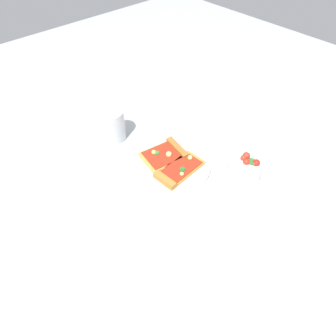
{
  "coord_description": "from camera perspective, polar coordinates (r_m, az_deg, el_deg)",
  "views": [
    {
      "loc": [
        -0.44,
        -0.49,
        0.67
      ],
      "look_at": [
        -0.03,
        -0.04,
        0.03
      ],
      "focal_mm": 32.21,
      "sensor_mm": 36.0,
      "label": 1
    }
  ],
  "objects": [
    {
      "name": "ground_plane",
      "position": [
        0.94,
        -0.34,
        0.98
      ],
      "size": [
        2.4,
        2.4,
        0.0
      ],
      "primitive_type": "plane",
      "color": "#B2B7BC",
      "rests_on": "ground"
    },
    {
      "name": "plate",
      "position": [
        0.92,
        0.38,
        0.52
      ],
      "size": [
        0.24,
        0.24,
        0.01
      ],
      "primitive_type": "cylinder",
      "color": "silver",
      "rests_on": "ground_plane"
    },
    {
      "name": "pizza_slice_near",
      "position": [
        0.94,
        -0.28,
        2.75
      ],
      "size": [
        0.14,
        0.12,
        0.02
      ],
      "color": "gold",
      "rests_on": "plate"
    },
    {
      "name": "pizza_slice_far",
      "position": [
        0.89,
        1.79,
        -0.58
      ],
      "size": [
        0.16,
        0.08,
        0.02
      ],
      "color": "gold",
      "rests_on": "plate"
    },
    {
      "name": "salad_bowl",
      "position": [
        0.91,
        14.34,
        0.09
      ],
      "size": [
        0.1,
        0.1,
        0.07
      ],
      "color": "white",
      "rests_on": "ground_plane"
    },
    {
      "name": "soda_glass",
      "position": [
        1.01,
        -10.28,
        7.91
      ],
      "size": [
        0.08,
        0.08,
        0.11
      ],
      "color": "silver",
      "rests_on": "ground_plane"
    },
    {
      "name": "paper_napkin",
      "position": [
        0.78,
        -3.91,
        -12.58
      ],
      "size": [
        0.15,
        0.17,
        0.0
      ],
      "primitive_type": "cube",
      "rotation": [
        0.0,
        0.0,
        -0.23
      ],
      "color": "silver",
      "rests_on": "ground_plane"
    }
  ]
}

